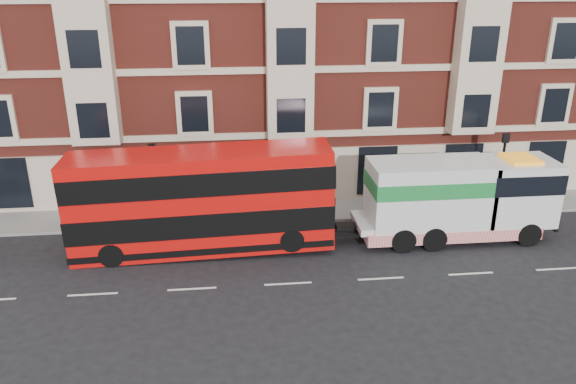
{
  "coord_description": "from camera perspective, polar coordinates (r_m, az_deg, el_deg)",
  "views": [
    {
      "loc": [
        -2.18,
        -20.47,
        12.16
      ],
      "look_at": [
        0.42,
        4.0,
        2.58
      ],
      "focal_mm": 35.0,
      "sensor_mm": 36.0,
      "label": 1
    }
  ],
  "objects": [
    {
      "name": "ground",
      "position": [
        23.91,
        0.0,
        -9.3
      ],
      "size": [
        120.0,
        120.0,
        0.0
      ],
      "primitive_type": "plane",
      "color": "black",
      "rests_on": "ground"
    },
    {
      "name": "lamp_post_east",
      "position": [
        31.66,
        20.89,
        2.4
      ],
      "size": [
        0.35,
        0.15,
        4.35
      ],
      "color": "black",
      "rests_on": "sidewalk"
    },
    {
      "name": "tow_truck",
      "position": [
        28.15,
        16.6,
        -0.59
      ],
      "size": [
        9.54,
        2.82,
        3.97
      ],
      "color": "silver",
      "rests_on": "ground"
    },
    {
      "name": "double_decker_bus",
      "position": [
        25.93,
        -8.77,
        -0.74
      ],
      "size": [
        11.91,
        2.73,
        4.82
      ],
      "color": "red",
      "rests_on": "ground"
    },
    {
      "name": "sidewalk",
      "position": [
        30.55,
        -1.49,
        -2.04
      ],
      "size": [
        90.0,
        3.0,
        0.15
      ],
      "primitive_type": "cube",
      "color": "slate",
      "rests_on": "ground"
    },
    {
      "name": "victorian_terrace",
      "position": [
        35.64,
        -1.84,
        17.89
      ],
      "size": [
        45.0,
        12.0,
        20.4
      ],
      "color": "maroon",
      "rests_on": "ground"
    },
    {
      "name": "pedestrian",
      "position": [
        30.27,
        -20.11,
        -1.78
      ],
      "size": [
        0.63,
        0.44,
        1.66
      ],
      "primitive_type": "imported",
      "rotation": [
        0.0,
        0.0,
        0.07
      ],
      "color": "#1A1A34",
      "rests_on": "sidewalk"
    },
    {
      "name": "lamp_post_west",
      "position": [
        28.57,
        -13.4,
        1.27
      ],
      "size": [
        0.35,
        0.15,
        4.35
      ],
      "color": "black",
      "rests_on": "sidewalk"
    }
  ]
}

